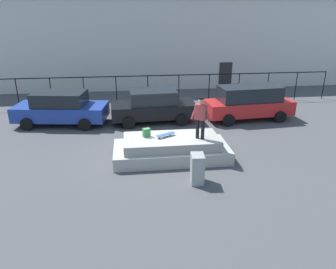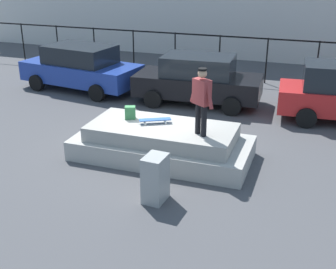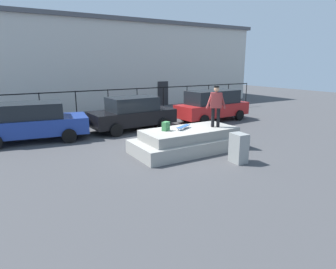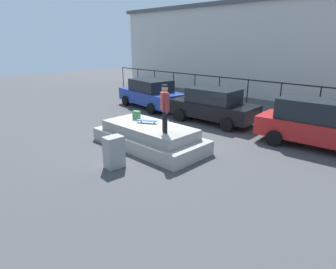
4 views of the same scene
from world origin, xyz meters
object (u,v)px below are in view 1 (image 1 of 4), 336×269
(car_blue_sedan_near, at_px, (61,108))
(utility_box, at_px, (197,169))
(skateboard, at_px, (166,134))
(skateboarder, at_px, (201,115))
(backpack, at_px, (146,133))
(car_red_hatchback_far, at_px, (249,102))
(car_black_sedan_mid, at_px, (153,106))

(car_blue_sedan_near, xyz_separation_m, utility_box, (5.87, -7.08, -0.36))
(skateboard, distance_m, utility_box, 2.45)
(utility_box, bearing_deg, skateboard, 115.20)
(skateboard, height_order, car_blue_sedan_near, car_blue_sedan_near)
(skateboarder, distance_m, backpack, 2.30)
(skateboarder, height_order, car_red_hatchback_far, skateboarder)
(car_blue_sedan_near, bearing_deg, skateboarder, -39.23)
(car_black_sedan_mid, bearing_deg, backpack, -97.79)
(skateboarder, xyz_separation_m, skateboard, (-1.34, 0.35, -0.87))
(skateboarder, bearing_deg, car_blue_sedan_near, 140.77)
(skateboard, xyz_separation_m, car_blue_sedan_near, (-5.01, 4.84, -0.11))
(backpack, distance_m, car_red_hatchback_far, 7.31)
(utility_box, bearing_deg, backpack, 128.87)
(car_blue_sedan_near, xyz_separation_m, car_red_hatchback_far, (10.14, -0.40, 0.09))
(car_black_sedan_mid, bearing_deg, skateboarder, -73.45)
(skateboarder, relative_size, utility_box, 1.57)
(car_red_hatchback_far, bearing_deg, backpack, -143.69)
(car_blue_sedan_near, xyz_separation_m, car_black_sedan_mid, (4.87, -0.18, -0.01))
(car_blue_sedan_near, height_order, car_red_hatchback_far, car_red_hatchback_far)
(skateboarder, distance_m, car_red_hatchback_far, 6.17)
(car_red_hatchback_far, bearing_deg, utility_box, -122.57)
(skateboarder, height_order, utility_box, skateboarder)
(skateboarder, xyz_separation_m, utility_box, (-0.48, -1.89, -1.34))
(car_black_sedan_mid, relative_size, utility_box, 4.28)
(backpack, distance_m, car_blue_sedan_near, 6.36)
(backpack, bearing_deg, car_black_sedan_mid, 61.17)
(backpack, bearing_deg, skateboarder, -33.33)
(backpack, height_order, car_black_sedan_mid, car_black_sedan_mid)
(skateboard, distance_m, car_blue_sedan_near, 6.96)
(car_blue_sedan_near, distance_m, utility_box, 9.20)
(skateboard, relative_size, car_blue_sedan_near, 0.17)
(skateboarder, relative_size, skateboard, 2.02)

